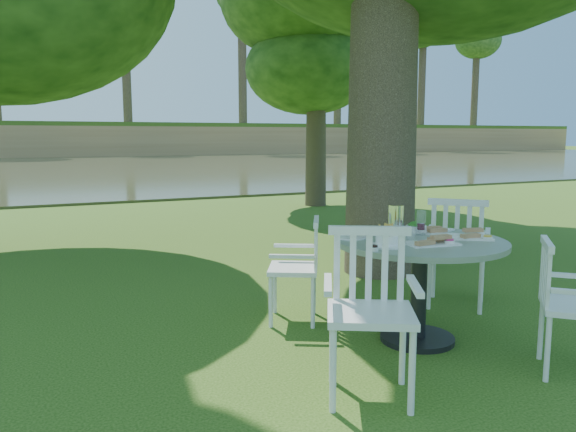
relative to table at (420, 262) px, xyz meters
name	(u,v)px	position (x,y,z in m)	size (l,w,h in m)	color
ground	(298,315)	(-0.55, 0.95, -0.62)	(140.00, 140.00, 0.00)	#21400D
table	(420,262)	(0.00, 0.00, 0.00)	(1.27, 1.27, 0.79)	black
chair_ne	(457,244)	(0.82, 0.51, -0.03)	(0.69, 0.70, 1.01)	white
chair_nw	(304,262)	(-0.57, 0.80, -0.11)	(0.57, 0.58, 0.87)	white
chair_sw	(370,298)	(-0.81, -0.54, -0.03)	(0.67, 0.66, 1.00)	white
chair_se	(561,296)	(0.48, -0.85, -0.10)	(0.61, 0.61, 0.88)	white
tableware	(411,232)	(-0.03, 0.08, 0.22)	(1.16, 0.73, 0.23)	white
river	(73,170)	(-0.55, 23.95, -0.62)	(100.00, 28.00, 0.12)	#353821
far_bank	(50,56)	(-0.28, 42.07, 6.63)	(100.00, 18.00, 15.20)	#9E7549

